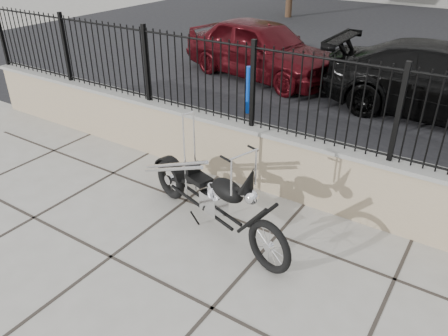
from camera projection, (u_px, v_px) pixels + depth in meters
ground_plane at (212, 308)px, 4.60m from camera, size 90.00×90.00×0.00m
parking_lot at (437, 55)px, 13.76m from camera, size 30.00×30.00×0.00m
retaining_wall at (311, 172)px, 6.20m from camera, size 14.00×0.36×0.96m
iron_fence at (319, 100)px, 5.68m from camera, size 14.00×0.08×1.20m
chopper_motorcycle at (211, 178)px, 5.49m from camera, size 2.57×1.19×1.53m
car_red at (262, 48)px, 11.39m from camera, size 4.74×2.69×1.52m
bollard_a at (248, 90)px, 9.24m from camera, size 0.12×0.12×1.01m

